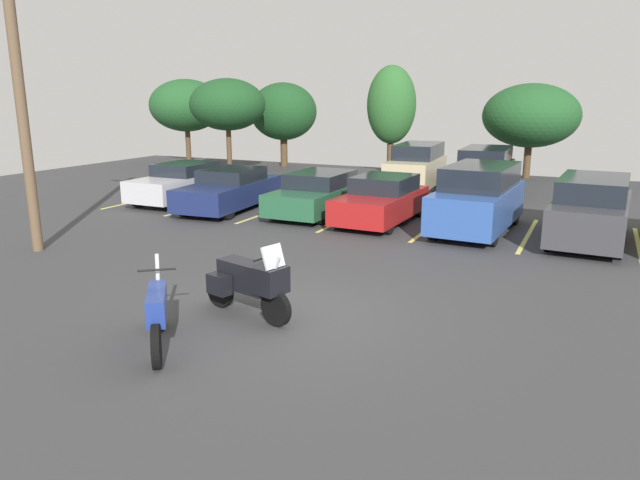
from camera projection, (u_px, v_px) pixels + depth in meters
name	position (u px, v px, depth m)	size (l,w,h in m)	color
ground	(291.00, 316.00, 10.80)	(44.00, 44.00, 0.10)	#38383A
motorcycle_touring	(250.00, 281.00, 10.47)	(2.07, 1.06, 1.44)	black
motorcycle_second	(158.00, 313.00, 9.25)	(1.44, 1.80, 1.32)	black
parking_stripes	(388.00, 222.00, 18.61)	(19.83, 4.65, 0.01)	#EAE066
car_silver	(183.00, 183.00, 22.01)	(1.88, 4.48, 1.44)	#B7B7BC
car_navy	(230.00, 190.00, 20.56)	(2.26, 4.92, 1.42)	navy
car_green	(320.00, 193.00, 19.83)	(1.90, 4.74, 1.40)	#235638
car_red	(382.00, 200.00, 18.42)	(1.93, 4.26, 1.45)	maroon
car_blue	(478.00, 198.00, 17.11)	(2.09, 4.63, 1.94)	#2D519E
car_charcoal	(591.00, 210.00, 15.87)	(2.06, 4.54, 1.76)	#38383D
car_far_champagne	(417.00, 166.00, 24.99)	(2.06, 4.81, 1.91)	#C1B289
car_far_black	(485.00, 170.00, 23.95)	(2.11, 4.85, 1.84)	black
utility_pole	(19.00, 90.00, 14.22)	(1.80, 0.26, 7.76)	brown
tree_far_right	(531.00, 116.00, 27.75)	(4.49, 4.49, 4.47)	#4C3823
tree_center	(186.00, 106.00, 34.08)	(4.22, 4.22, 4.83)	#4C3823
tree_far_left	(391.00, 105.00, 28.90)	(2.42, 2.42, 5.35)	#4C3823
tree_left	(283.00, 112.00, 32.47)	(3.69, 3.69, 4.60)	#4C3823
tree_center_right	(228.00, 105.00, 29.01)	(3.75, 3.75, 4.73)	#4C3823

